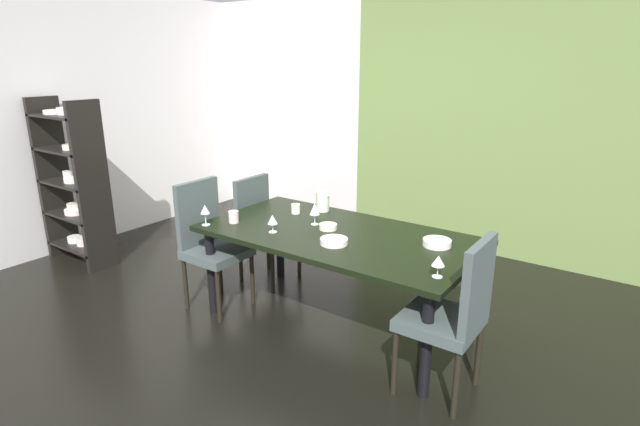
% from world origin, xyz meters
% --- Properties ---
extents(ground_plane, '(6.03, 5.30, 0.02)m').
position_xyz_m(ground_plane, '(0.00, 0.00, -0.01)').
color(ground_plane, black).
extents(back_panel_interior, '(2.21, 0.10, 2.66)m').
position_xyz_m(back_panel_interior, '(-1.91, 2.60, 1.33)').
color(back_panel_interior, silver).
rests_on(back_panel_interior, ground_plane).
extents(garden_window_panel, '(3.82, 0.10, 2.66)m').
position_xyz_m(garden_window_panel, '(1.10, 2.60, 1.33)').
color(garden_window_panel, olive).
rests_on(garden_window_panel, ground_plane).
extents(left_interior_panel, '(0.10, 5.30, 2.66)m').
position_xyz_m(left_interior_panel, '(-2.96, 0.00, 1.33)').
color(left_interior_panel, silver).
rests_on(left_interior_panel, ground_plane).
extents(dining_table, '(2.02, 1.05, 0.74)m').
position_xyz_m(dining_table, '(0.31, 0.43, 0.67)').
color(dining_table, black).
rests_on(dining_table, ground_plane).
extents(chair_left_far, '(0.44, 0.44, 0.94)m').
position_xyz_m(chair_left_far, '(-0.71, 0.75, 0.54)').
color(chair_left_far, '#424E4C').
rests_on(chair_left_far, ground_plane).
extents(chair_left_near, '(0.44, 0.44, 1.04)m').
position_xyz_m(chair_left_near, '(-0.72, 0.12, 0.57)').
color(chair_left_near, '#424E4C').
rests_on(chair_left_near, ground_plane).
extents(chair_right_near, '(0.44, 0.44, 1.01)m').
position_xyz_m(chair_right_near, '(1.34, 0.12, 0.56)').
color(chair_right_near, '#424E4C').
rests_on(chair_right_near, ground_plane).
extents(display_shelf, '(0.76, 0.32, 1.61)m').
position_xyz_m(display_shelf, '(-2.49, 0.00, 0.80)').
color(display_shelf, black).
rests_on(display_shelf, ground_plane).
extents(wine_glass_east, '(0.07, 0.07, 0.16)m').
position_xyz_m(wine_glass_east, '(-0.61, -0.00, 0.86)').
color(wine_glass_east, silver).
rests_on(wine_glass_east, dining_table).
extents(wine_glass_north, '(0.07, 0.07, 0.13)m').
position_xyz_m(wine_glass_north, '(-0.09, 0.17, 0.84)').
color(wine_glass_north, silver).
rests_on(wine_glass_north, dining_table).
extents(wine_glass_right, '(0.08, 0.08, 0.13)m').
position_xyz_m(wine_glass_right, '(1.21, 0.12, 0.84)').
color(wine_glass_right, silver).
rests_on(wine_glass_right, dining_table).
extents(wine_glass_left, '(0.08, 0.08, 0.17)m').
position_xyz_m(wine_glass_left, '(0.06, 0.49, 0.86)').
color(wine_glass_left, silver).
rests_on(wine_glass_left, dining_table).
extents(serving_bowl_rear, '(0.19, 0.19, 0.04)m').
position_xyz_m(serving_bowl_rear, '(0.42, 0.23, 0.76)').
color(serving_bowl_rear, white).
rests_on(serving_bowl_rear, dining_table).
extents(serving_bowl_front, '(0.13, 0.13, 0.04)m').
position_xyz_m(serving_bowl_front, '(0.21, 0.46, 0.76)').
color(serving_bowl_front, white).
rests_on(serving_bowl_front, dining_table).
extents(serving_bowl_west, '(0.19, 0.19, 0.05)m').
position_xyz_m(serving_bowl_west, '(1.01, 0.60, 0.76)').
color(serving_bowl_west, white).
rests_on(serving_bowl_west, dining_table).
extents(cup_corner, '(0.08, 0.08, 0.09)m').
position_xyz_m(cup_corner, '(-0.48, 0.17, 0.79)').
color(cup_corner, beige).
rests_on(cup_corner, dining_table).
extents(cup_near_window, '(0.07, 0.07, 0.08)m').
position_xyz_m(cup_near_window, '(-0.24, 0.64, 0.78)').
color(cup_near_window, white).
rests_on(cup_near_window, dining_table).
extents(pitcher_center, '(0.13, 0.11, 0.17)m').
position_xyz_m(pitcher_center, '(-0.10, 0.82, 0.83)').
color(pitcher_center, silver).
rests_on(pitcher_center, dining_table).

